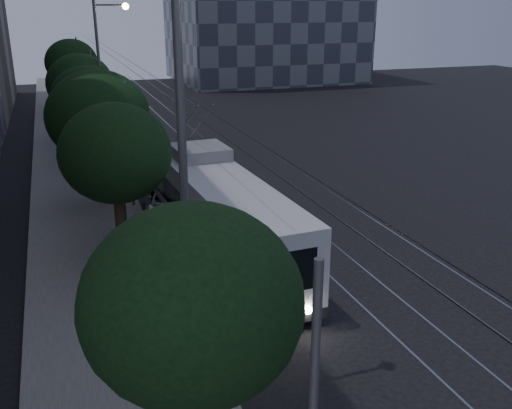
{
  "coord_description": "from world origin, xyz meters",
  "views": [
    {
      "loc": [
        -8.44,
        -16.28,
        9.22
      ],
      "look_at": [
        -1.33,
        3.63,
        1.8
      ],
      "focal_mm": 40.0,
      "sensor_mm": 36.0,
      "label": 1
    }
  ],
  "objects": [
    {
      "name": "tree_2",
      "position": [
        -6.5,
        10.97,
        4.3
      ],
      "size": [
        4.81,
        4.81,
        6.48
      ],
      "color": "#2F221A",
      "rests_on": "ground"
    },
    {
      "name": "car_white_b",
      "position": [
        -2.7,
        23.54,
        0.69
      ],
      "size": [
        2.78,
        5.06,
        1.39
      ],
      "primitive_type": "imported",
      "rotation": [
        0.0,
        0.0,
        -0.18
      ],
      "color": "white",
      "rests_on": "ground"
    },
    {
      "name": "tree_4",
      "position": [
        -6.5,
        25.19,
        4.09
      ],
      "size": [
        4.53,
        4.53,
        6.15
      ],
      "color": "#2F221A",
      "rests_on": "ground"
    },
    {
      "name": "tree_5",
      "position": [
        -6.5,
        36.56,
        4.51
      ],
      "size": [
        4.45,
        4.45,
        6.53
      ],
      "color": "#2F221A",
      "rests_on": "ground"
    },
    {
      "name": "pickup_silver",
      "position": [
        -3.84,
        8.0,
        0.75
      ],
      "size": [
        3.34,
        5.72,
        1.5
      ],
      "primitive_type": "imported",
      "rotation": [
        0.0,
        0.0,
        -0.17
      ],
      "color": "#AFB2B7",
      "rests_on": "ground"
    },
    {
      "name": "car_white_a",
      "position": [
        -4.3,
        16.34,
        0.76
      ],
      "size": [
        2.87,
        4.78,
        1.52
      ],
      "primitive_type": "imported",
      "rotation": [
        0.0,
        0.0,
        -0.26
      ],
      "color": "silver",
      "rests_on": "ground"
    },
    {
      "name": "overhead_wires",
      "position": [
        -4.97,
        20.0,
        3.47
      ],
      "size": [
        2.23,
        90.0,
        6.0
      ],
      "color": "black",
      "rests_on": "ground"
    },
    {
      "name": "tram_rails",
      "position": [
        2.5,
        20.0,
        0.01
      ],
      "size": [
        4.52,
        90.0,
        0.02
      ],
      "color": "gray",
      "rests_on": "ground"
    },
    {
      "name": "car_white_d",
      "position": [
        -2.7,
        29.5,
        0.79
      ],
      "size": [
        2.73,
        4.89,
        1.57
      ],
      "primitive_type": "imported",
      "rotation": [
        0.0,
        0.0,
        -0.2
      ],
      "color": "silver",
      "rests_on": "ground"
    },
    {
      "name": "ground",
      "position": [
        0.0,
        0.0,
        0.0
      ],
      "size": [
        120.0,
        120.0,
        0.0
      ],
      "primitive_type": "plane",
      "color": "black",
      "rests_on": "ground"
    },
    {
      "name": "sidewalk",
      "position": [
        -7.5,
        20.0,
        0.07
      ],
      "size": [
        5.0,
        90.0,
        0.15
      ],
      "primitive_type": "cube",
      "color": "slate",
      "rests_on": "ground"
    },
    {
      "name": "streetlamp_far",
      "position": [
        -4.79,
        24.13,
        5.82
      ],
      "size": [
        2.34,
        0.44,
        9.62
      ],
      "color": "slate",
      "rests_on": "ground"
    },
    {
      "name": "trolleybus",
      "position": [
        -2.9,
        3.32,
        1.71
      ],
      "size": [
        3.17,
        12.5,
        5.63
      ],
      "rotation": [
        0.0,
        0.0,
        0.05
      ],
      "color": "silver",
      "rests_on": "ground"
    },
    {
      "name": "tree_0",
      "position": [
        -6.5,
        -7.49,
        4.21
      ],
      "size": [
        4.02,
        4.02,
        6.04
      ],
      "color": "#2F221A",
      "rests_on": "ground"
    },
    {
      "name": "car_white_c",
      "position": [
        -2.7,
        28.67,
        0.6
      ],
      "size": [
        2.07,
        3.87,
        1.21
      ],
      "primitive_type": "imported",
      "rotation": [
        0.0,
        0.0,
        0.23
      ],
      "color": "silver",
      "rests_on": "ground"
    },
    {
      "name": "streetlamp_near",
      "position": [
        -5.38,
        -3.93,
        6.11
      ],
      "size": [
        2.45,
        0.44,
        10.16
      ],
      "color": "slate",
      "rests_on": "ground"
    },
    {
      "name": "tree_3",
      "position": [
        -6.5,
        18.96,
        4.02
      ],
      "size": [
        4.16,
        4.16,
        5.92
      ],
      "color": "#2F221A",
      "rests_on": "ground"
    },
    {
      "name": "tree_1",
      "position": [
        -6.5,
        4.26,
        4.15
      ],
      "size": [
        4.06,
        4.06,
        6.0
      ],
      "color": "#2F221A",
      "rests_on": "ground"
    }
  ]
}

